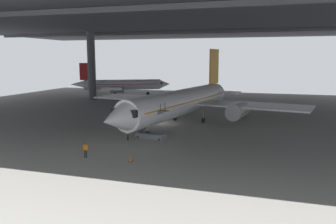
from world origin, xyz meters
name	(u,v)px	position (x,y,z in m)	size (l,w,h in m)	color
ground_plane	(160,123)	(0.00, 0.00, 0.00)	(110.00, 110.00, 0.00)	gray
hangar_structure	(181,21)	(-0.13, 13.78, 17.80)	(121.00, 99.00, 18.45)	#4C4F54
airplane_main	(183,102)	(3.71, 0.56, 3.61)	(38.88, 39.73, 12.35)	white
boarding_stairs	(151,133)	(2.22, -10.37, 0.75)	(4.57, 2.26, 4.84)	slate
crew_worker_near_nose	(85,149)	(-1.51, -20.92, 0.97)	(0.39, 0.46, 1.70)	#232838
crew_worker_by_stairs	(128,133)	(-0.31, -12.44, 0.99)	(0.26, 0.55, 1.73)	#232838
airplane_distant	(121,85)	(-24.21, 36.83, 3.04)	(26.33, 26.55, 9.27)	white
traffic_cone_orange	(131,159)	(3.66, -20.74, 0.29)	(0.36, 0.36, 0.60)	black
baggage_tug	(241,115)	(12.27, 9.30, 0.53)	(1.70, 2.41, 0.90)	yellow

